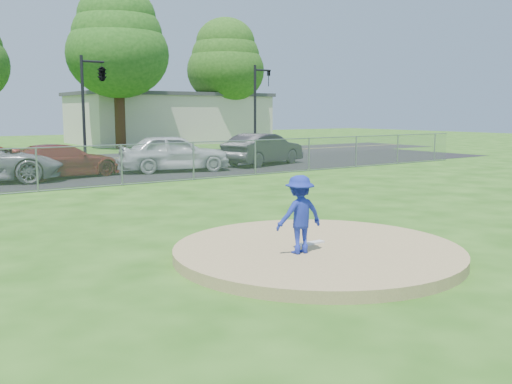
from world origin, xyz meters
TOP-DOWN VIEW (x-y plane):
  - ground at (0.00, 10.00)m, footprint 120.00×120.00m
  - pitchers_mound at (0.00, 0.00)m, footprint 5.40×5.40m
  - pitching_rubber at (0.00, 0.20)m, footprint 0.60×0.15m
  - chain_link_fence at (0.00, 12.00)m, footprint 40.00×0.06m
  - parking_lot at (0.00, 16.50)m, footprint 50.00×8.00m
  - street at (0.00, 24.00)m, footprint 60.00×7.00m
  - commercial_building at (16.00, 38.00)m, footprint 16.40×9.40m
  - tree_right at (9.00, 32.00)m, footprint 7.28×7.28m
  - tree_far_right at (20.00, 35.00)m, footprint 6.72×6.72m
  - traffic_signal_center at (3.97, 22.00)m, footprint 1.42×2.48m
  - traffic_signal_right at (14.24, 22.00)m, footprint 1.28×0.20m
  - pitcher at (-0.59, -0.19)m, footprint 0.95×0.61m
  - parked_car_darkred at (-0.03, 15.76)m, footprint 5.03×2.76m
  - parked_car_pearl at (4.86, 15.38)m, footprint 5.29×3.14m
  - parked_car_charcoal at (10.04, 15.61)m, footprint 5.13×3.01m

SIDE VIEW (x-z plane):
  - ground at x=0.00m, z-range 0.00..0.00m
  - street at x=0.00m, z-range 0.00..0.01m
  - parking_lot at x=0.00m, z-range 0.00..0.01m
  - pitchers_mound at x=0.00m, z-range 0.00..0.20m
  - pitching_rubber at x=0.00m, z-range 0.20..0.24m
  - parked_car_darkred at x=-0.03m, z-range 0.01..1.39m
  - chain_link_fence at x=0.00m, z-range 0.00..1.50m
  - parked_car_charcoal at x=10.04m, z-range 0.01..1.61m
  - parked_car_pearl at x=4.86m, z-range 0.01..1.70m
  - pitcher at x=-0.59m, z-range 0.20..1.60m
  - commercial_building at x=16.00m, z-range 0.01..4.31m
  - traffic_signal_right at x=14.24m, z-range 0.56..6.16m
  - traffic_signal_center at x=3.97m, z-range 1.81..7.41m
  - tree_far_right at x=20.00m, z-range 1.69..12.43m
  - tree_right at x=9.00m, z-range 1.83..13.47m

